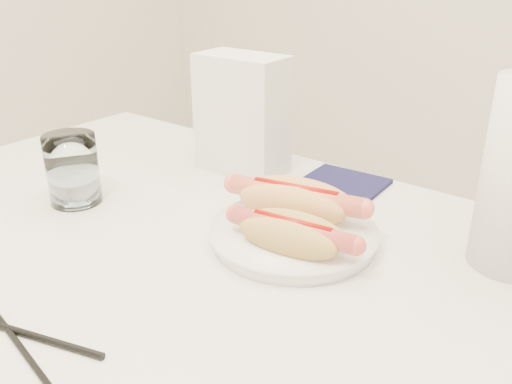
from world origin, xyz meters
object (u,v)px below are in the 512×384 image
Objects in this scene: hotdog_right at (292,234)px; table at (188,286)px; plate at (293,236)px; hotdog_left at (295,201)px; napkin_box at (242,115)px; water_glass at (73,169)px.

table is at bearing -162.67° from hotdog_right.
plate reaches higher than table.
hotdog_left is at bearing 59.68° from table.
hotdog_left is 0.96× the size of napkin_box.
hotdog_right is 0.83× the size of napkin_box.
table is 6.92× the size of hotdog_right.
plate is 0.30m from napkin_box.
hotdog_right is (0.05, -0.08, -0.00)m from hotdog_left.
water_glass is (-0.25, 0.00, 0.12)m from table.
hotdog_left is at bearing 121.77° from plate.
napkin_box is at bearing 134.68° from hotdog_left.
napkin_box is at bearing 114.10° from table.
plate is (0.10, 0.11, 0.07)m from table.
table is at bearing -134.44° from plate.
hotdog_left reaches higher than hotdog_right.
hotdog_right is at bearing -58.27° from plate.
hotdog_left is 1.16× the size of hotdog_right.
plate is 1.12× the size of hotdog_left.
hotdog_left is (0.08, 0.14, 0.10)m from table.
table is 0.34m from napkin_box.
napkin_box is (-0.23, 0.17, 0.10)m from plate.
table is 0.18m from hotdog_right.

